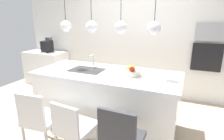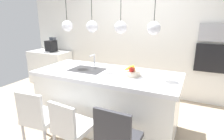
% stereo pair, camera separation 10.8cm
% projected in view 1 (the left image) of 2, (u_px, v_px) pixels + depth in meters
% --- Properties ---
extents(floor, '(6.60, 6.60, 0.00)m').
position_uv_depth(floor, '(107.00, 125.00, 3.13)').
color(floor, tan).
rests_on(floor, ground).
extents(back_wall, '(6.00, 0.10, 2.60)m').
position_uv_depth(back_wall, '(136.00, 38.00, 4.24)').
color(back_wall, silver).
rests_on(back_wall, ground).
extents(kitchen_island, '(2.27, 0.98, 0.94)m').
position_uv_depth(kitchen_island, '(106.00, 99.00, 3.00)').
color(kitchen_island, white).
rests_on(kitchen_island, ground).
extents(sink_basin, '(0.56, 0.40, 0.02)m').
position_uv_depth(sink_basin, '(87.00, 70.00, 3.01)').
color(sink_basin, '#2D2D30').
rests_on(sink_basin, kitchen_island).
extents(faucet, '(0.02, 0.17, 0.22)m').
position_uv_depth(faucet, '(93.00, 59.00, 3.16)').
color(faucet, silver).
rests_on(faucet, kitchen_island).
extents(fruit_bowl, '(0.27, 0.27, 0.15)m').
position_uv_depth(fruit_bowl, '(132.00, 72.00, 2.73)').
color(fruit_bowl, beige).
rests_on(fruit_bowl, kitchen_island).
extents(side_counter, '(1.10, 0.60, 0.88)m').
position_uv_depth(side_counter, '(47.00, 67.00, 5.04)').
color(side_counter, white).
rests_on(side_counter, ground).
extents(coffee_machine, '(0.20, 0.35, 0.38)m').
position_uv_depth(coffee_machine, '(47.00, 46.00, 4.85)').
color(coffee_machine, black).
rests_on(coffee_machine, side_counter).
extents(microwave, '(0.54, 0.08, 0.34)m').
position_uv_depth(microwave, '(210.00, 32.00, 3.56)').
color(microwave, '#9E9EA3').
rests_on(microwave, back_wall).
extents(oven, '(0.56, 0.08, 0.56)m').
position_uv_depth(oven, '(207.00, 57.00, 3.70)').
color(oven, black).
rests_on(oven, back_wall).
extents(chair_near, '(0.45, 0.50, 0.88)m').
position_uv_depth(chair_near, '(40.00, 118.00, 2.41)').
color(chair_near, silver).
rests_on(chair_near, ground).
extents(chair_middle, '(0.45, 0.48, 0.83)m').
position_uv_depth(chair_middle, '(74.00, 127.00, 2.23)').
color(chair_middle, silver).
rests_on(chair_middle, ground).
extents(chair_far, '(0.43, 0.46, 0.90)m').
position_uv_depth(chair_far, '(121.00, 139.00, 1.98)').
color(chair_far, '#333338').
rests_on(chair_far, ground).
extents(pendant_light_left, '(0.18, 0.18, 0.78)m').
position_uv_depth(pendant_light_left, '(66.00, 26.00, 2.95)').
color(pendant_light_left, silver).
extents(pendant_light_center_left, '(0.18, 0.18, 0.78)m').
position_uv_depth(pendant_light_center_left, '(92.00, 26.00, 2.77)').
color(pendant_light_center_left, silver).
extents(pendant_light_center_right, '(0.18, 0.18, 0.78)m').
position_uv_depth(pendant_light_center_right, '(121.00, 27.00, 2.59)').
color(pendant_light_center_right, silver).
extents(pendant_light_right, '(0.18, 0.18, 0.78)m').
position_uv_depth(pendant_light_right, '(154.00, 28.00, 2.42)').
color(pendant_light_right, silver).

